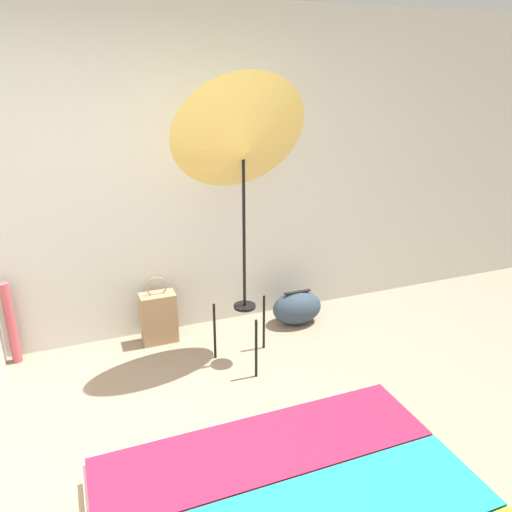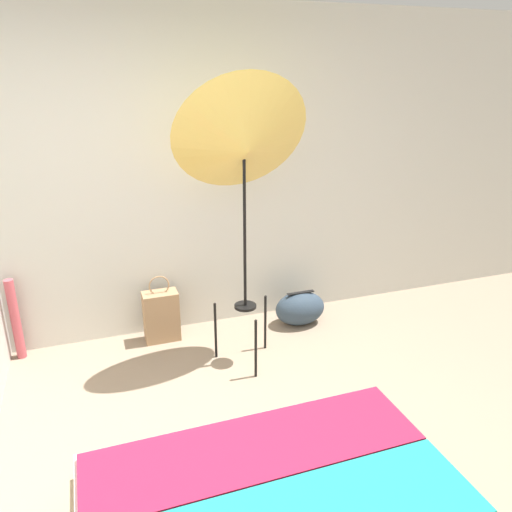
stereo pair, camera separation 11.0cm
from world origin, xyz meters
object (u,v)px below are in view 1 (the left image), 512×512
paper_roll (11,323)px  duffel_bag (297,308)px  tote_bag (159,317)px  photo_umbrella (243,144)px

paper_roll → duffel_bag: bearing=-5.4°
tote_bag → paper_roll: size_ratio=0.87×
paper_roll → tote_bag: bearing=-4.5°
tote_bag → duffel_bag: 1.20m
photo_umbrella → duffel_bag: photo_umbrella is taller
duffel_bag → paper_roll: 2.29m
photo_umbrella → paper_roll: (-1.64, 0.62, -1.32)m
photo_umbrella → paper_roll: 2.19m
photo_umbrella → duffel_bag: 1.68m
tote_bag → paper_roll: paper_roll is taller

